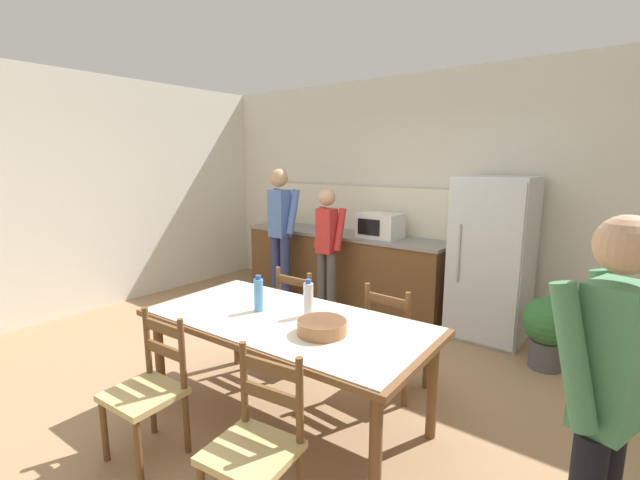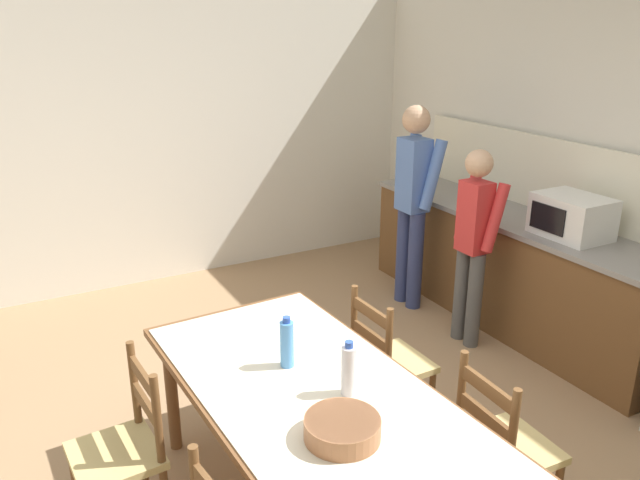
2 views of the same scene
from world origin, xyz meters
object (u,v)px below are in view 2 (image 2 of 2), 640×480
object	(u,v)px
person_at_sink	(413,197)
chair_side_far_right	(503,447)
chair_side_far_left	(388,363)
bottle_near_centre	(287,343)
person_at_counter	(474,238)
bottle_off_centre	(349,370)
dining_table	(314,404)
serving_bowl	(342,427)
chair_side_near_left	(123,451)
microwave	(572,216)

from	to	relation	value
person_at_sink	chair_side_far_right	bearing A→B (deg)	-116.46
chair_side_far_left	person_at_sink	world-z (taller)	person_at_sink
bottle_near_centre	person_at_counter	distance (m)	2.13
bottle_off_centre	dining_table	bearing A→B (deg)	-126.95
bottle_off_centre	person_at_counter	world-z (taller)	person_at_counter
dining_table	serving_bowl	distance (m)	0.39
bottle_near_centre	bottle_off_centre	distance (m)	0.38
dining_table	person_at_sink	xyz separation A→B (m)	(-1.89, 1.97, 0.29)
bottle_near_centre	chair_side_near_left	xyz separation A→B (m)	(-0.17, -0.80, -0.46)
serving_bowl	chair_side_near_left	distance (m)	1.16
dining_table	chair_side_far_left	xyz separation A→B (m)	(-0.50, 0.77, -0.26)
chair_side_near_left	person_at_counter	bearing A→B (deg)	100.05
bottle_off_centre	chair_side_far_right	bearing A→B (deg)	64.31
chair_side_far_left	person_at_sink	size ratio (longest dim) A/B	0.52
serving_bowl	person_at_sink	world-z (taller)	person_at_sink
dining_table	chair_side_far_right	size ratio (longest dim) A/B	2.32
person_at_counter	microwave	bearing A→B (deg)	-39.46
bottle_near_centre	chair_side_far_left	size ratio (longest dim) A/B	0.30
dining_table	bottle_near_centre	size ratio (longest dim) A/B	7.81
microwave	chair_side_far_right	xyz separation A→B (m)	(1.10, -1.65, -0.63)
microwave	bottle_off_centre	world-z (taller)	microwave
chair_side_far_left	chair_side_near_left	distance (m)	1.59
dining_table	chair_side_far_right	world-z (taller)	chair_side_far_right
dining_table	bottle_off_centre	distance (m)	0.26
bottle_off_centre	person_at_sink	size ratio (longest dim) A/B	0.15
bottle_off_centre	person_at_counter	xyz separation A→B (m)	(-1.20, 1.82, -0.04)
chair_side_far_right	microwave	bearing A→B (deg)	-53.53
microwave	person_at_sink	xyz separation A→B (m)	(-1.22, -0.50, -0.08)
chair_side_near_left	person_at_counter	size ratio (longest dim) A/B	0.59
bottle_off_centre	person_at_sink	xyz separation A→B (m)	(-1.99, 1.84, 0.09)
chair_side_far_right	bottle_near_centre	bearing A→B (deg)	53.08
chair_side_far_left	chair_side_near_left	size ratio (longest dim) A/B	1.00
chair_side_near_left	person_at_counter	distance (m)	2.87
bottle_near_centre	serving_bowl	size ratio (longest dim) A/B	0.84
microwave	dining_table	world-z (taller)	microwave
person_at_sink	bottle_off_centre	bearing A→B (deg)	-132.73
dining_table	person_at_counter	bearing A→B (deg)	119.52
dining_table	person_at_sink	bearing A→B (deg)	133.86
serving_bowl	person_at_sink	xyz separation A→B (m)	(-2.26, 2.03, 0.16)
bottle_off_centre	serving_bowl	world-z (taller)	bottle_off_centre
microwave	bottle_off_centre	distance (m)	2.47
microwave	chair_side_far_left	world-z (taller)	microwave
microwave	person_at_sink	size ratio (longest dim) A/B	0.28
bottle_off_centre	person_at_counter	size ratio (longest dim) A/B	0.18
chair_side_near_left	person_at_sink	distance (m)	3.19
dining_table	chair_side_far_right	distance (m)	0.95
serving_bowl	chair_side_far_right	distance (m)	0.96
bottle_off_centre	chair_side_near_left	world-z (taller)	bottle_off_centre
serving_bowl	chair_side_far_right	xyz separation A→B (m)	(0.06, 0.87, -0.38)
dining_table	chair_side_far_left	world-z (taller)	chair_side_far_left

